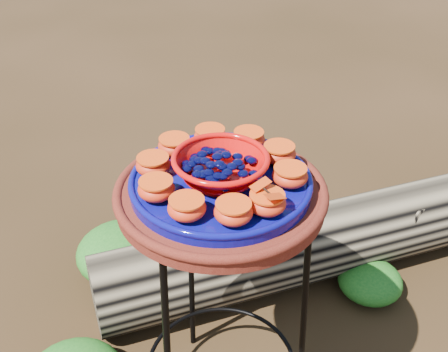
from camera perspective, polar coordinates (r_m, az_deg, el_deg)
name	(u,v)px	position (r m, az deg, el deg)	size (l,w,h in m)	color
plant_stand	(221,313)	(1.46, -0.29, -13.77)	(0.44, 0.44, 0.70)	black
terracotta_saucer	(221,196)	(1.22, -0.34, -2.00)	(0.45, 0.45, 0.04)	#460B09
cobalt_plate	(221,184)	(1.20, -0.34, -0.79)	(0.39, 0.39, 0.03)	#0D0364
red_bowl	(221,168)	(1.18, -0.35, 0.81)	(0.19, 0.19, 0.05)	red
glass_gems	(221,152)	(1.15, -0.36, 2.47)	(0.15, 0.15, 0.03)	black
orange_half_0	(267,203)	(1.09, 4.39, -2.74)	(0.08, 0.08, 0.04)	#AC230F
orange_half_1	(290,176)	(1.17, 6.71, 0.00)	(0.08, 0.08, 0.04)	#AC230F
orange_half_2	(279,154)	(1.24, 5.61, 2.28)	(0.08, 0.08, 0.04)	#AC230F
orange_half_3	(249,139)	(1.29, 2.52, 3.74)	(0.08, 0.08, 0.04)	#AC230F
orange_half_4	(210,137)	(1.30, -1.42, 4.02)	(0.08, 0.08, 0.04)	#AC230F
orange_half_5	(175,146)	(1.27, -5.05, 3.06)	(0.08, 0.08, 0.04)	#AC230F
orange_half_6	(153,165)	(1.21, -7.20, 1.09)	(0.08, 0.08, 0.04)	#AC230F
orange_half_7	(156,189)	(1.13, -6.89, -1.34)	(0.08, 0.08, 0.04)	#AC230F
orange_half_8	(187,208)	(1.07, -3.80, -3.27)	(0.08, 0.08, 0.04)	#AC230F
orange_half_9	(233,212)	(1.06, 0.97, -3.69)	(0.08, 0.08, 0.04)	#AC230F
butterfly	(268,191)	(1.07, 4.45, -1.53)	(0.09, 0.05, 0.01)	#BE310A
driftwood_log	(298,247)	(1.99, 7.52, -7.12)	(1.42, 0.37, 0.27)	black
foliage_right	(370,280)	(2.03, 14.64, -10.20)	(0.22, 0.22, 0.11)	#155215
foliage_back	(122,251)	(2.07, -10.31, -7.48)	(0.33, 0.33, 0.16)	#155215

